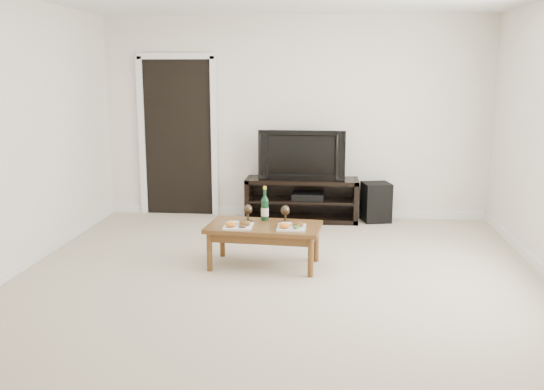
{
  "coord_description": "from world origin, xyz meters",
  "views": [
    {
      "loc": [
        0.46,
        -5.14,
        1.9
      ],
      "look_at": [
        -0.1,
        0.69,
        0.7
      ],
      "focal_mm": 40.0,
      "sensor_mm": 36.0,
      "label": 1
    }
  ],
  "objects_px": {
    "subwoofer": "(376,202)",
    "television": "(302,154)",
    "coffee_table": "(264,246)",
    "media_console": "(302,200)"
  },
  "relations": [
    {
      "from": "subwoofer",
      "to": "coffee_table",
      "type": "xyz_separation_m",
      "value": [
        -1.23,
        -1.97,
        -0.04
      ]
    },
    {
      "from": "media_console",
      "to": "television",
      "type": "distance_m",
      "value": 0.59
    },
    {
      "from": "television",
      "to": "subwoofer",
      "type": "xyz_separation_m",
      "value": [
        0.95,
        0.05,
        -0.61
      ]
    },
    {
      "from": "subwoofer",
      "to": "television",
      "type": "bearing_deg",
      "value": 170.21
    },
    {
      "from": "subwoofer",
      "to": "media_console",
      "type": "bearing_deg",
      "value": 170.21
    },
    {
      "from": "media_console",
      "to": "subwoofer",
      "type": "relative_size",
      "value": 2.87
    },
    {
      "from": "media_console",
      "to": "coffee_table",
      "type": "height_order",
      "value": "media_console"
    },
    {
      "from": "subwoofer",
      "to": "coffee_table",
      "type": "bearing_deg",
      "value": -135.21
    },
    {
      "from": "media_console",
      "to": "television",
      "type": "relative_size",
      "value": 1.32
    },
    {
      "from": "media_console",
      "to": "coffee_table",
      "type": "distance_m",
      "value": 1.93
    }
  ]
}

